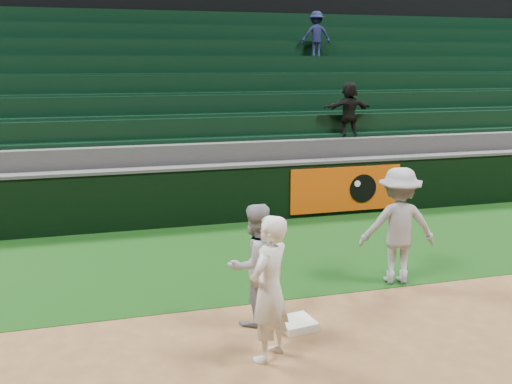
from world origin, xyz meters
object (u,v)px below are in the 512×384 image
first_baseman (269,289)px  base_coach (398,226)px  baserunner (255,265)px  first_base (296,323)px

first_baseman → base_coach: base_coach is taller
baserunner → base_coach: bearing=178.4°
first_base → baserunner: 0.94m
first_baseman → base_coach: 3.11m
first_baseman → baserunner: size_ratio=1.06×
baserunner → base_coach: base_coach is taller
first_baseman → base_coach: (2.58, 1.73, 0.05)m
base_coach → first_baseman: bearing=45.8°
baserunner → base_coach: size_ratio=0.89×
base_coach → first_base: bearing=40.2°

